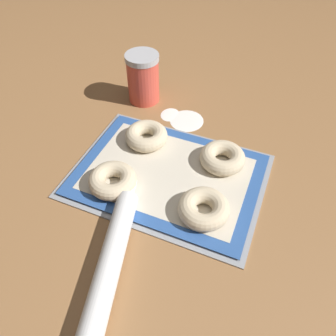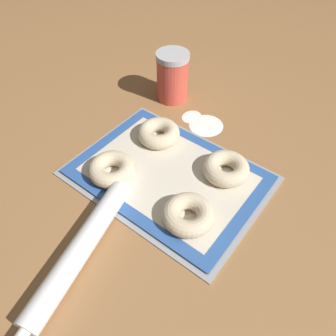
{
  "view_description": "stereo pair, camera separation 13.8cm",
  "coord_description": "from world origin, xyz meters",
  "px_view_note": "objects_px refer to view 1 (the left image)",
  "views": [
    {
      "loc": [
        0.22,
        -0.48,
        0.6
      ],
      "look_at": [
        0.02,
        -0.0,
        0.03
      ],
      "focal_mm": 35.0,
      "sensor_mm": 36.0,
      "label": 1
    },
    {
      "loc": [
        0.34,
        -0.41,
        0.6
      ],
      "look_at": [
        0.02,
        -0.0,
        0.03
      ],
      "focal_mm": 35.0,
      "sensor_mm": 36.0,
      "label": 2
    }
  ],
  "objects_px": {
    "bagel_front_right": "(204,208)",
    "bagel_back_left": "(146,136)",
    "bagel_front_left": "(113,180)",
    "bagel_back_right": "(222,158)",
    "flour_canister": "(143,78)",
    "baking_tray": "(168,175)",
    "rolling_pin": "(109,266)"
  },
  "relations": [
    {
      "from": "baking_tray",
      "to": "rolling_pin",
      "type": "bearing_deg",
      "value": -91.78
    },
    {
      "from": "bagel_front_right",
      "to": "bagel_back_right",
      "type": "height_order",
      "value": "same"
    },
    {
      "from": "bagel_back_left",
      "to": "bagel_front_left",
      "type": "bearing_deg",
      "value": -92.24
    },
    {
      "from": "bagel_front_right",
      "to": "rolling_pin",
      "type": "bearing_deg",
      "value": -123.17
    },
    {
      "from": "bagel_back_right",
      "to": "bagel_front_left",
      "type": "bearing_deg",
      "value": -141.81
    },
    {
      "from": "baking_tray",
      "to": "rolling_pin",
      "type": "xyz_separation_m",
      "value": [
        -0.01,
        -0.27,
        0.02
      ]
    },
    {
      "from": "bagel_front_right",
      "to": "bagel_back_left",
      "type": "xyz_separation_m",
      "value": [
        -0.21,
        0.16,
        0.0
      ]
    },
    {
      "from": "baking_tray",
      "to": "bagel_front_right",
      "type": "bearing_deg",
      "value": -34.48
    },
    {
      "from": "bagel_front_left",
      "to": "bagel_back_left",
      "type": "height_order",
      "value": "same"
    },
    {
      "from": "bagel_front_right",
      "to": "bagel_back_left",
      "type": "distance_m",
      "value": 0.27
    },
    {
      "from": "bagel_front_right",
      "to": "bagel_back_left",
      "type": "height_order",
      "value": "same"
    },
    {
      "from": "bagel_front_right",
      "to": "flour_canister",
      "type": "relative_size",
      "value": 0.76
    },
    {
      "from": "rolling_pin",
      "to": "bagel_front_left",
      "type": "bearing_deg",
      "value": 117.13
    },
    {
      "from": "flour_canister",
      "to": "baking_tray",
      "type": "bearing_deg",
      "value": -54.57
    },
    {
      "from": "bagel_back_right",
      "to": "bagel_back_left",
      "type": "bearing_deg",
      "value": 179.67
    },
    {
      "from": "bagel_front_left",
      "to": "rolling_pin",
      "type": "height_order",
      "value": "bagel_front_left"
    },
    {
      "from": "bagel_front_right",
      "to": "rolling_pin",
      "type": "height_order",
      "value": "bagel_front_right"
    },
    {
      "from": "bagel_front_right",
      "to": "flour_canister",
      "type": "xyz_separation_m",
      "value": [
        -0.3,
        0.34,
        0.04
      ]
    },
    {
      "from": "bagel_back_left",
      "to": "flour_canister",
      "type": "bearing_deg",
      "value": 117.17
    },
    {
      "from": "bagel_front_left",
      "to": "bagel_back_right",
      "type": "height_order",
      "value": "same"
    },
    {
      "from": "bagel_front_left",
      "to": "flour_canister",
      "type": "relative_size",
      "value": 0.76
    },
    {
      "from": "flour_canister",
      "to": "rolling_pin",
      "type": "distance_m",
      "value": 0.57
    },
    {
      "from": "rolling_pin",
      "to": "bagel_back_right",
      "type": "bearing_deg",
      "value": 71.42
    },
    {
      "from": "bagel_front_right",
      "to": "bagel_back_right",
      "type": "bearing_deg",
      "value": 91.99
    },
    {
      "from": "bagel_front_right",
      "to": "rolling_pin",
      "type": "xyz_separation_m",
      "value": [
        -0.12,
        -0.19,
        -0.01
      ]
    },
    {
      "from": "bagel_front_left",
      "to": "flour_canister",
      "type": "bearing_deg",
      "value": 104.0
    },
    {
      "from": "baking_tray",
      "to": "bagel_front_right",
      "type": "distance_m",
      "value": 0.14
    },
    {
      "from": "flour_canister",
      "to": "rolling_pin",
      "type": "bearing_deg",
      "value": -71.24
    },
    {
      "from": "bagel_back_right",
      "to": "flour_canister",
      "type": "distance_m",
      "value": 0.35
    },
    {
      "from": "baking_tray",
      "to": "bagel_front_left",
      "type": "height_order",
      "value": "bagel_front_left"
    },
    {
      "from": "flour_canister",
      "to": "bagel_front_right",
      "type": "bearing_deg",
      "value": -48.6
    },
    {
      "from": "bagel_front_left",
      "to": "flour_canister",
      "type": "distance_m",
      "value": 0.36
    }
  ]
}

